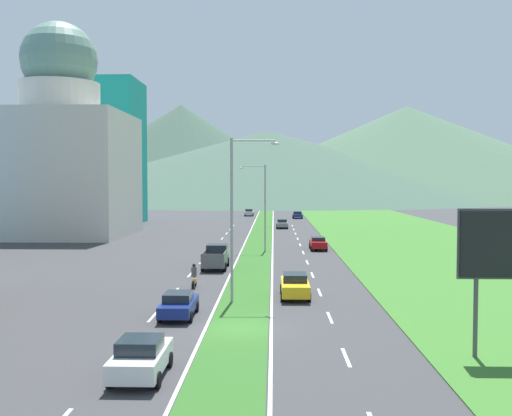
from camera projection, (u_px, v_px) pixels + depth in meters
name	position (u px, v px, depth m)	size (l,w,h in m)	color
ground_plane	(238.00, 329.00, 31.07)	(600.00, 600.00, 0.00)	#38383A
grass_median	(262.00, 231.00, 90.97)	(3.20, 240.00, 0.06)	#2D6023
grass_verge_right	(395.00, 231.00, 90.35)	(24.00, 240.00, 0.06)	#387028
lane_dash_left_2	(119.00, 355.00, 26.38)	(0.16, 2.80, 0.01)	silver
lane_dash_left_3	(153.00, 316.00, 33.94)	(0.16, 2.80, 0.01)	silver
lane_dash_left_4	(175.00, 292.00, 41.50)	(0.16, 2.80, 0.01)	silver
lane_dash_left_5	(190.00, 274.00, 49.06)	(0.16, 2.80, 0.01)	silver
lane_dash_left_6	(201.00, 262.00, 56.62)	(0.16, 2.80, 0.01)	silver
lane_dash_left_7	(210.00, 252.00, 64.19)	(0.16, 2.80, 0.01)	silver
lane_dash_left_8	(217.00, 245.00, 71.75)	(0.16, 2.80, 0.01)	silver
lane_dash_left_9	(222.00, 239.00, 79.31)	(0.16, 2.80, 0.01)	silver
lane_dash_left_10	(227.00, 233.00, 86.87)	(0.16, 2.80, 0.01)	silver
lane_dash_left_11	(230.00, 229.00, 94.43)	(0.16, 2.80, 0.01)	silver
lane_dash_left_12	(234.00, 226.00, 101.99)	(0.16, 2.80, 0.01)	silver
lane_dash_right_2	(346.00, 357.00, 26.07)	(0.16, 2.80, 0.01)	silver
lane_dash_right_3	(330.00, 318.00, 33.63)	(0.16, 2.80, 0.01)	silver
lane_dash_right_4	(320.00, 292.00, 41.19)	(0.16, 2.80, 0.01)	silver
lane_dash_right_5	(312.00, 275.00, 48.75)	(0.16, 2.80, 0.01)	silver
lane_dash_right_6	(307.00, 262.00, 56.32)	(0.16, 2.80, 0.01)	silver
lane_dash_right_7	(303.00, 253.00, 63.88)	(0.16, 2.80, 0.01)	silver
lane_dash_right_8	(300.00, 245.00, 71.44)	(0.16, 2.80, 0.01)	silver
lane_dash_right_9	(298.00, 239.00, 79.00)	(0.16, 2.80, 0.01)	silver
lane_dash_right_10	(295.00, 234.00, 86.56)	(0.16, 2.80, 0.01)	silver
lane_dash_right_11	(294.00, 229.00, 94.12)	(0.16, 2.80, 0.01)	silver
lane_dash_right_12	(292.00, 226.00, 101.69)	(0.16, 2.80, 0.01)	silver
edge_line_median_left	(250.00, 231.00, 91.03)	(0.16, 240.00, 0.01)	silver
edge_line_median_right	(273.00, 231.00, 90.92)	(0.16, 240.00, 0.01)	silver
domed_building	(61.00, 153.00, 83.01)	(18.93, 18.93, 30.05)	beige
midrise_colored	(105.00, 152.00, 106.96)	(12.66, 12.66, 25.96)	teal
hill_far_left	(181.00, 151.00, 282.05)	(140.24, 140.24, 44.16)	#3D5647
hill_far_center	(267.00, 165.00, 258.35)	(217.44, 217.44, 29.58)	#3D5647
hill_far_right	(407.00, 152.00, 272.00)	(197.33, 197.33, 42.11)	#47664C
street_lamp_near	(237.00, 209.00, 37.44)	(3.15, 0.29, 10.55)	#99999E
street_lamp_mid	(262.00, 202.00, 64.36)	(2.91, 0.44, 9.60)	#99999E
car_0	(179.00, 304.00, 33.74)	(1.93, 4.30, 1.46)	navy
car_1	(295.00, 285.00, 39.51)	(1.97, 4.66, 1.58)	yellow
car_2	(141.00, 357.00, 23.42)	(2.04, 4.09, 1.62)	silver
car_3	(282.00, 224.00, 96.55)	(1.94, 4.33, 1.47)	slate
car_4	(249.00, 212.00, 130.09)	(1.97, 4.55, 1.53)	#B2B2B7
car_5	(318.00, 243.00, 66.61)	(1.89, 4.42, 1.44)	maroon
car_6	(297.00, 215.00, 121.35)	(2.04, 4.16, 1.45)	navy
pickup_truck_0	(216.00, 257.00, 52.60)	(2.18, 5.40, 2.00)	#515459
motorcycle_rider	(194.00, 278.00, 42.87)	(0.36, 2.00, 1.80)	black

